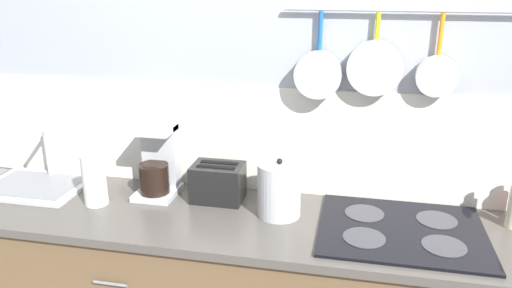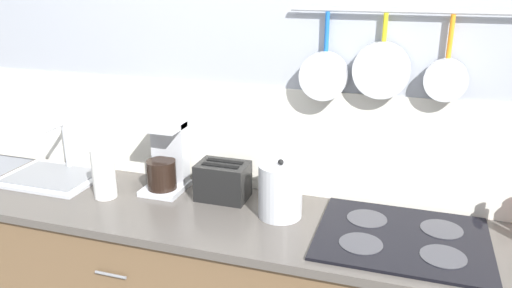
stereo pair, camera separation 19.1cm
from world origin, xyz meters
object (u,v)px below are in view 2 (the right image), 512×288
object	(u,v)px
paper_towel_roll	(104,173)
toaster	(223,181)
coffee_maker	(167,162)
kettle	(280,191)

from	to	relation	value
paper_towel_roll	toaster	bearing A→B (deg)	15.90
coffee_maker	toaster	distance (m)	0.29
paper_towel_roll	toaster	world-z (taller)	paper_towel_roll
coffee_maker	toaster	size ratio (longest dim) A/B	1.32
paper_towel_roll	toaster	distance (m)	0.53
paper_towel_roll	kettle	distance (m)	0.79
coffee_maker	toaster	xyz separation A→B (m)	(0.28, -0.02, -0.05)
coffee_maker	toaster	world-z (taller)	coffee_maker
kettle	paper_towel_roll	bearing A→B (deg)	-175.78
toaster	kettle	bearing A→B (deg)	-16.76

